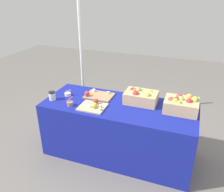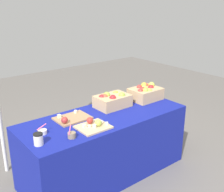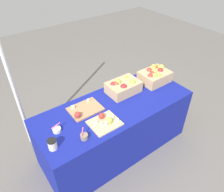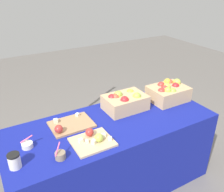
{
  "view_description": "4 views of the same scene",
  "coord_description": "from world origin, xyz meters",
  "px_view_note": "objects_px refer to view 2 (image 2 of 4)",
  "views": [
    {
      "loc": [
        0.79,
        -2.4,
        2.06
      ],
      "look_at": [
        -0.09,
        0.0,
        0.84
      ],
      "focal_mm": 36.9,
      "sensor_mm": 36.0,
      "label": 1
    },
    {
      "loc": [
        -1.72,
        -2.29,
        1.97
      ],
      "look_at": [
        0.16,
        0.06,
        0.92
      ],
      "focal_mm": 45.17,
      "sensor_mm": 36.0,
      "label": 2
    },
    {
      "loc": [
        -1.18,
        -1.55,
        2.36
      ],
      "look_at": [
        -0.01,
        0.05,
        0.85
      ],
      "focal_mm": 34.6,
      "sensor_mm": 36.0,
      "label": 3
    },
    {
      "loc": [
        -0.92,
        -1.62,
        1.93
      ],
      "look_at": [
        0.04,
        0.06,
        0.97
      ],
      "focal_mm": 39.61,
      "sensor_mm": 36.0,
      "label": 4
    }
  ],
  "objects_px": {
    "apple_crate_middle": "(112,100)",
    "sample_bowl_near": "(72,135)",
    "cutting_board_back": "(71,118)",
    "apple_crate_left": "(146,93)",
    "sample_bowl_mid": "(42,132)",
    "coffee_cup": "(38,139)",
    "cutting_board_front": "(94,125)"
  },
  "relations": [
    {
      "from": "apple_crate_middle",
      "to": "sample_bowl_near",
      "type": "height_order",
      "value": "apple_crate_middle"
    },
    {
      "from": "cutting_board_back",
      "to": "sample_bowl_near",
      "type": "height_order",
      "value": "sample_bowl_near"
    },
    {
      "from": "apple_crate_left",
      "to": "sample_bowl_mid",
      "type": "relative_size",
      "value": 3.95
    },
    {
      "from": "sample_bowl_mid",
      "to": "coffee_cup",
      "type": "xyz_separation_m",
      "value": [
        -0.12,
        -0.18,
        0.03
      ]
    },
    {
      "from": "apple_crate_left",
      "to": "coffee_cup",
      "type": "relative_size",
      "value": 3.46
    },
    {
      "from": "cutting_board_back",
      "to": "sample_bowl_near",
      "type": "xyz_separation_m",
      "value": [
        -0.21,
        -0.36,
        0.01
      ]
    },
    {
      "from": "sample_bowl_near",
      "to": "cutting_board_front",
      "type": "bearing_deg",
      "value": 10.95
    },
    {
      "from": "apple_crate_left",
      "to": "coffee_cup",
      "type": "bearing_deg",
      "value": -170.67
    },
    {
      "from": "apple_crate_left",
      "to": "sample_bowl_near",
      "type": "height_order",
      "value": "apple_crate_left"
    },
    {
      "from": "apple_crate_left",
      "to": "sample_bowl_mid",
      "type": "distance_m",
      "value": 1.47
    },
    {
      "from": "sample_bowl_near",
      "to": "coffee_cup",
      "type": "distance_m",
      "value": 0.31
    },
    {
      "from": "apple_crate_left",
      "to": "apple_crate_middle",
      "type": "xyz_separation_m",
      "value": [
        -0.5,
        0.06,
        -0.01
      ]
    },
    {
      "from": "cutting_board_front",
      "to": "sample_bowl_near",
      "type": "distance_m",
      "value": 0.29
    },
    {
      "from": "cutting_board_front",
      "to": "sample_bowl_mid",
      "type": "xyz_separation_m",
      "value": [
        -0.46,
        0.19,
        -0.0
      ]
    },
    {
      "from": "sample_bowl_mid",
      "to": "apple_crate_left",
      "type": "bearing_deg",
      "value": 3.18
    },
    {
      "from": "apple_crate_middle",
      "to": "sample_bowl_mid",
      "type": "relative_size",
      "value": 4.15
    },
    {
      "from": "cutting_board_front",
      "to": "sample_bowl_near",
      "type": "bearing_deg",
      "value": -169.05
    },
    {
      "from": "apple_crate_left",
      "to": "cutting_board_front",
      "type": "bearing_deg",
      "value": -164.78
    },
    {
      "from": "apple_crate_middle",
      "to": "cutting_board_front",
      "type": "relative_size",
      "value": 1.28
    },
    {
      "from": "cutting_board_front",
      "to": "sample_bowl_near",
      "type": "relative_size",
      "value": 2.7
    },
    {
      "from": "apple_crate_middle",
      "to": "sample_bowl_mid",
      "type": "height_order",
      "value": "apple_crate_middle"
    },
    {
      "from": "cutting_board_front",
      "to": "apple_crate_left",
      "type": "bearing_deg",
      "value": 15.22
    },
    {
      "from": "apple_crate_left",
      "to": "apple_crate_middle",
      "type": "height_order",
      "value": "apple_crate_left"
    },
    {
      "from": "cutting_board_back",
      "to": "coffee_cup",
      "type": "distance_m",
      "value": 0.58
    },
    {
      "from": "apple_crate_middle",
      "to": "coffee_cup",
      "type": "distance_m",
      "value": 1.13
    },
    {
      "from": "sample_bowl_near",
      "to": "cutting_board_back",
      "type": "bearing_deg",
      "value": 60.12
    },
    {
      "from": "coffee_cup",
      "to": "sample_bowl_near",
      "type": "bearing_deg",
      "value": -12.82
    },
    {
      "from": "apple_crate_middle",
      "to": "cutting_board_front",
      "type": "bearing_deg",
      "value": -146.81
    },
    {
      "from": "sample_bowl_near",
      "to": "sample_bowl_mid",
      "type": "relative_size",
      "value": 1.2
    },
    {
      "from": "sample_bowl_near",
      "to": "sample_bowl_mid",
      "type": "distance_m",
      "value": 0.3
    },
    {
      "from": "cutting_board_back",
      "to": "coffee_cup",
      "type": "relative_size",
      "value": 3.28
    },
    {
      "from": "apple_crate_left",
      "to": "coffee_cup",
      "type": "xyz_separation_m",
      "value": [
        -1.58,
        -0.26,
        -0.03
      ]
    }
  ]
}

